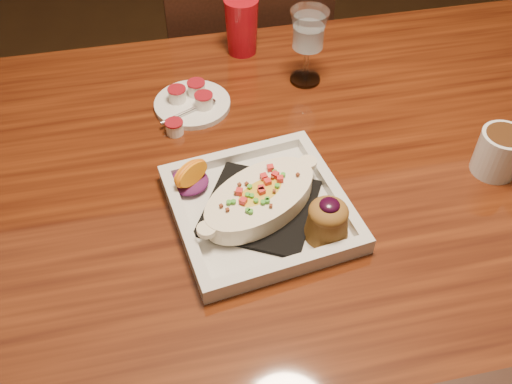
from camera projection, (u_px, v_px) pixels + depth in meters
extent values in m
plane|color=black|center=(292.00, 363.00, 1.54)|extent=(7.00, 7.00, 0.00)
cube|color=#64280E|center=(310.00, 169.00, 1.01)|extent=(1.50, 0.90, 0.04)
cylinder|color=black|center=(4.00, 215.00, 1.44)|extent=(0.07, 0.07, 0.71)
cylinder|color=black|center=(491.00, 141.00, 1.63)|extent=(0.07, 0.07, 0.71)
cube|color=black|center=(239.00, 76.00, 1.69)|extent=(0.42, 0.42, 0.04)
cylinder|color=black|center=(279.00, 96.00, 1.99)|extent=(0.04, 0.04, 0.45)
cylinder|color=black|center=(182.00, 109.00, 1.94)|extent=(0.04, 0.04, 0.45)
cylinder|color=black|center=(305.00, 161.00, 1.76)|extent=(0.04, 0.04, 0.45)
cylinder|color=black|center=(196.00, 178.00, 1.71)|extent=(0.04, 0.04, 0.45)
cube|color=black|center=(251.00, 34.00, 1.38)|extent=(0.40, 0.03, 0.46)
cube|color=silver|center=(260.00, 211.00, 0.91)|extent=(0.30, 0.30, 0.01)
cube|color=black|center=(260.00, 208.00, 0.90)|extent=(0.22, 0.22, 0.01)
ellipsoid|color=gold|center=(260.00, 198.00, 0.89)|extent=(0.20, 0.17, 0.03)
ellipsoid|color=#5C154E|center=(189.00, 181.00, 0.93)|extent=(0.07, 0.07, 0.02)
cone|color=brown|center=(327.00, 223.00, 0.85)|extent=(0.07, 0.07, 0.05)
ellipsoid|color=brown|center=(329.00, 212.00, 0.83)|extent=(0.06, 0.06, 0.03)
ellipsoid|color=black|center=(330.00, 205.00, 0.82)|extent=(0.03, 0.03, 0.01)
cylinder|color=silver|center=(499.00, 153.00, 0.95)|extent=(0.08, 0.08, 0.08)
cylinder|color=#381F0F|center=(505.00, 138.00, 0.93)|extent=(0.06, 0.06, 0.02)
cylinder|color=silver|center=(305.00, 79.00, 1.16)|extent=(0.06, 0.06, 0.01)
cylinder|color=silver|center=(306.00, 64.00, 1.13)|extent=(0.01, 0.01, 0.07)
cone|color=silver|center=(309.00, 30.00, 1.08)|extent=(0.07, 0.07, 0.08)
cylinder|color=silver|center=(192.00, 104.00, 1.10)|extent=(0.15, 0.15, 0.01)
cylinder|color=white|center=(177.00, 95.00, 1.09)|extent=(0.03, 0.03, 0.03)
cylinder|color=maroon|center=(177.00, 89.00, 1.08)|extent=(0.04, 0.04, 0.00)
cylinder|color=white|center=(196.00, 89.00, 1.10)|extent=(0.03, 0.03, 0.03)
cylinder|color=maroon|center=(196.00, 83.00, 1.09)|extent=(0.04, 0.04, 0.00)
cylinder|color=white|center=(204.00, 101.00, 1.08)|extent=(0.03, 0.03, 0.03)
cylinder|color=maroon|center=(203.00, 95.00, 1.07)|extent=(0.04, 0.04, 0.00)
cylinder|color=white|center=(175.00, 128.00, 1.04)|extent=(0.03, 0.03, 0.02)
cylinder|color=maroon|center=(174.00, 123.00, 1.03)|extent=(0.03, 0.03, 0.00)
cone|color=#AE0C17|center=(242.00, 26.00, 1.19)|extent=(0.07, 0.07, 0.12)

